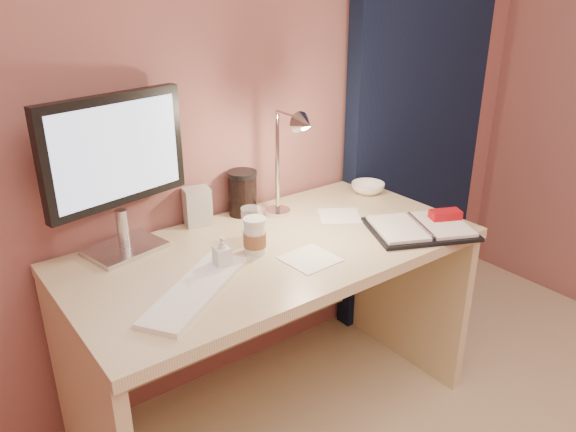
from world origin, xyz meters
TOP-DOWN VIEW (x-y plane):
  - room at (0.95, 1.69)m, footprint 3.50×3.50m
  - desk at (0.00, 1.45)m, footprint 1.40×0.70m
  - monitor at (-0.42, 1.64)m, footprint 0.48×0.22m
  - keyboard at (-0.36, 1.26)m, footprint 0.44×0.35m
  - planner at (0.50, 1.16)m, footprint 0.43×0.39m
  - paper_a at (0.03, 1.23)m, footprint 0.17×0.17m
  - paper_b at (0.35, 1.44)m, footprint 0.21×0.21m
  - coffee_cup at (-0.08, 1.38)m, footprint 0.08×0.08m
  - clear_cup at (-0.04, 1.46)m, footprint 0.07×0.07m
  - bowl at (0.61, 1.55)m, footprint 0.17×0.17m
  - lotion_bottle at (-0.22, 1.34)m, footprint 0.06×0.06m
  - dark_jar at (0.06, 1.68)m, footprint 0.11×0.11m
  - product_box at (-0.12, 1.69)m, footprint 0.11×0.09m
  - desk_lamp at (0.18, 1.49)m, footprint 0.10×0.26m

SIDE VIEW (x-z plane):
  - desk at x=0.00m, z-range 0.14..0.87m
  - paper_b at x=0.35m, z-range 0.73..0.73m
  - paper_a at x=0.03m, z-range 0.73..0.73m
  - keyboard at x=-0.36m, z-range 0.73..0.75m
  - planner at x=0.50m, z-range 0.72..0.77m
  - bowl at x=0.61m, z-range 0.73..0.77m
  - lotion_bottle at x=-0.22m, z-range 0.73..0.84m
  - coffee_cup at x=-0.08m, z-range 0.73..0.85m
  - clear_cup at x=-0.04m, z-range 0.73..0.85m
  - product_box at x=-0.12m, z-range 0.73..0.87m
  - dark_jar at x=0.06m, z-range 0.73..0.88m
  - desk_lamp at x=0.18m, z-range 0.78..1.21m
  - monitor at x=-0.42m, z-range 0.78..1.30m
  - room at x=0.95m, z-range -0.61..2.89m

